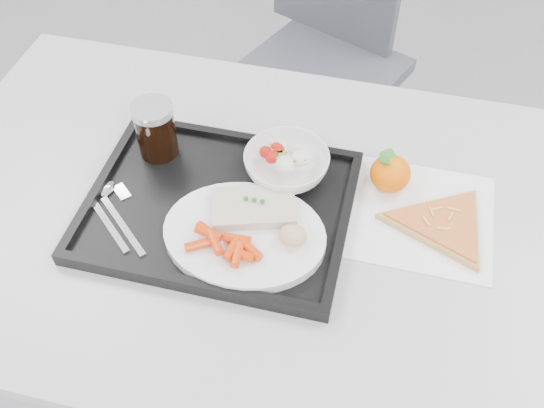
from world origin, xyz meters
name	(u,v)px	position (x,y,z in m)	size (l,w,h in m)	color
table	(246,232)	(0.00, 0.30, 0.68)	(1.20, 0.80, 0.75)	#B2B3B5
chair	(326,33)	(0.00, 1.17, 0.54)	(0.55, 0.56, 0.93)	#3D3E46
tray	(219,207)	(-0.04, 0.29, 0.76)	(0.45, 0.35, 0.03)	black
dinner_plate	(244,235)	(0.02, 0.23, 0.77)	(0.27, 0.27, 0.02)	white
fish_fillet	(254,207)	(0.02, 0.27, 0.79)	(0.16, 0.12, 0.03)	beige
bread_roll	(293,236)	(0.10, 0.22, 0.80)	(0.05, 0.05, 0.03)	#E6C181
salad_bowl	(287,165)	(0.06, 0.38, 0.79)	(0.15, 0.15, 0.05)	white
cola_glass	(155,129)	(-0.19, 0.39, 0.82)	(0.08, 0.08, 0.11)	black
cutlery	(113,209)	(-0.21, 0.23, 0.77)	(0.15, 0.15, 0.01)	silver
napkin	(420,216)	(0.30, 0.35, 0.75)	(0.25, 0.24, 0.00)	white
tangerine	(390,173)	(0.24, 0.41, 0.79)	(0.09, 0.09, 0.07)	#E5590D
pizza_slice	(443,224)	(0.34, 0.34, 0.76)	(0.24, 0.24, 0.02)	tan
carrot_pile	(225,244)	(0.00, 0.19, 0.79)	(0.13, 0.07, 0.02)	red
salad_contents	(286,158)	(0.05, 0.39, 0.80)	(0.10, 0.07, 0.03)	#AC120B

